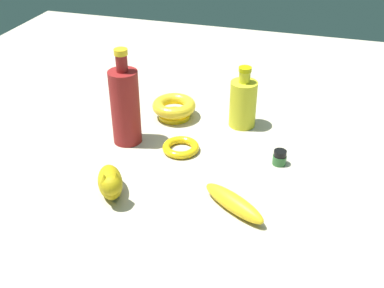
# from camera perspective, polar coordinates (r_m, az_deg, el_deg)

# --- Properties ---
(ground) EXTENTS (2.00, 2.00, 0.00)m
(ground) POSITION_cam_1_polar(r_m,az_deg,el_deg) (1.16, -0.00, -1.74)
(ground) COLOR #BCB29E
(cat_figurine) EXTENTS (0.10, 0.13, 0.08)m
(cat_figurine) POSITION_cam_1_polar(r_m,az_deg,el_deg) (1.04, -9.77, -4.52)
(cat_figurine) COLOR #B39810
(cat_figurine) RESTS_ON ground
(banana) EXTENTS (0.16, 0.12, 0.04)m
(banana) POSITION_cam_1_polar(r_m,az_deg,el_deg) (1.00, 5.02, -7.04)
(banana) COLOR yellow
(banana) RESTS_ON ground
(bottle_short) EXTENTS (0.07, 0.07, 0.17)m
(bottle_short) POSITION_cam_1_polar(r_m,az_deg,el_deg) (1.28, 6.14, 4.98)
(bottle_short) COLOR gold
(bottle_short) RESTS_ON ground
(bottle_tall) EXTENTS (0.07, 0.07, 0.25)m
(bottle_tall) POSITION_cam_1_polar(r_m,az_deg,el_deg) (1.19, -8.02, 4.59)
(bottle_tall) COLOR maroon
(bottle_tall) RESTS_ON ground
(bowl) EXTENTS (0.12, 0.12, 0.05)m
(bowl) POSITION_cam_1_polar(r_m,az_deg,el_deg) (1.33, -2.17, 4.44)
(bowl) COLOR yellow
(bowl) RESTS_ON ground
(nail_polish_jar) EXTENTS (0.03, 0.03, 0.04)m
(nail_polish_jar) POSITION_cam_1_polar(r_m,az_deg,el_deg) (1.15, 10.46, -1.61)
(nail_polish_jar) COLOR #2E6731
(nail_polish_jar) RESTS_ON ground
(bangle) EXTENTS (0.09, 0.09, 0.02)m
(bangle) POSITION_cam_1_polar(r_m,az_deg,el_deg) (1.19, -1.35, -0.40)
(bangle) COLOR yellow
(bangle) RESTS_ON ground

